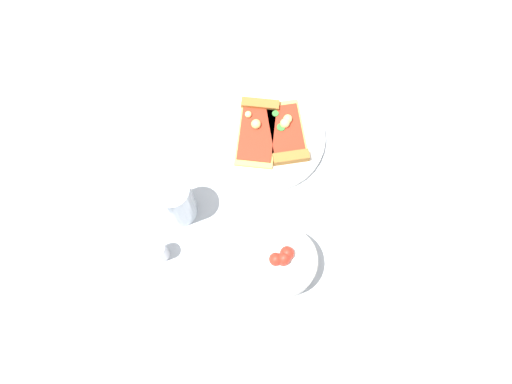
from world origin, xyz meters
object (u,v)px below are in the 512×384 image
soda_glass (176,202)px  paper_napkin (379,125)px  pizza_slice_far (257,127)px  pepper_shaker (159,250)px  plate (267,137)px  salad_bowl (283,262)px  pizza_slice_near (287,136)px

soda_glass → paper_napkin: soda_glass is taller
pizza_slice_far → pepper_shaker: bearing=-63.7°
soda_glass → plate: bearing=103.6°
plate → soda_glass: 0.24m
salad_bowl → soda_glass: bearing=-147.3°
pepper_shaker → pizza_slice_far: bearing=116.3°
pizza_slice_far → salad_bowl: 0.28m
soda_glass → pepper_shaker: 0.10m
pizza_slice_far → paper_napkin: (0.11, 0.23, -0.02)m
pizza_slice_far → soda_glass: 0.23m
pizza_slice_far → soda_glass: (0.08, -0.21, 0.04)m
paper_napkin → pepper_shaker: pepper_shaker is taller
salad_bowl → pizza_slice_near: bearing=148.7°
pizza_slice_near → salad_bowl: size_ratio=1.23×
pizza_slice_near → pepper_shaker: (0.09, -0.33, 0.02)m
pizza_slice_near → plate: bearing=-123.6°
pizza_slice_near → pizza_slice_far: 0.06m
plate → pepper_shaker: pepper_shaker is taller
pizza_slice_far → paper_napkin: size_ratio=1.06×
plate → paper_napkin: plate is taller
pepper_shaker → salad_bowl: bearing=56.1°
pizza_slice_far → pepper_shaker: 0.32m
plate → pizza_slice_far: bearing=-155.8°
soda_glass → salad_bowl: bearing=32.7°
plate → soda_glass: bearing=-76.4°
salad_bowl → pepper_shaker: 0.23m
plate → pepper_shaker: bearing=-68.4°
salad_bowl → pepper_shaker: (-0.13, -0.19, 0.00)m
pizza_slice_far → salad_bowl: salad_bowl is taller
plate → salad_bowl: bearing=-22.9°
pepper_shaker → plate: bearing=111.6°
pizza_slice_near → soda_glass: (0.03, -0.26, 0.04)m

